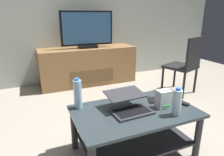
{
  "coord_description": "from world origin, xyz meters",
  "views": [
    {
      "loc": [
        -0.82,
        -1.4,
        1.28
      ],
      "look_at": [
        0.0,
        0.5,
        0.6
      ],
      "focal_mm": 32.28,
      "sensor_mm": 36.0,
      "label": 1
    }
  ],
  "objects_px": {
    "soundbar_remote": "(180,103)",
    "water_bottle_near": "(177,102)",
    "media_cabinet": "(88,66)",
    "television": "(87,30)",
    "laptop": "(129,104)",
    "coffee_table": "(134,124)",
    "cell_phone": "(152,100)",
    "router_box": "(163,99)",
    "tv_remote": "(165,99)",
    "water_bottle_far": "(78,94)",
    "dining_chair": "(186,63)"
  },
  "relations": [
    {
      "from": "media_cabinet",
      "to": "television",
      "type": "distance_m",
      "value": 0.65
    },
    {
      "from": "tv_remote",
      "to": "router_box",
      "type": "bearing_deg",
      "value": -121.9
    },
    {
      "from": "water_bottle_far",
      "to": "cell_phone",
      "type": "height_order",
      "value": "water_bottle_far"
    },
    {
      "from": "router_box",
      "to": "water_bottle_near",
      "type": "bearing_deg",
      "value": -87.34
    },
    {
      "from": "coffee_table",
      "to": "television",
      "type": "relative_size",
      "value": 1.15
    },
    {
      "from": "television",
      "to": "cell_phone",
      "type": "distance_m",
      "value": 2.05
    },
    {
      "from": "router_box",
      "to": "tv_remote",
      "type": "bearing_deg",
      "value": 45.23
    },
    {
      "from": "coffee_table",
      "to": "water_bottle_near",
      "type": "xyz_separation_m",
      "value": [
        0.27,
        -0.22,
        0.26
      ]
    },
    {
      "from": "media_cabinet",
      "to": "television",
      "type": "relative_size",
      "value": 1.86
    },
    {
      "from": "dining_chair",
      "to": "soundbar_remote",
      "type": "xyz_separation_m",
      "value": [
        -1.01,
        -1.04,
        -0.06
      ]
    },
    {
      "from": "laptop",
      "to": "cell_phone",
      "type": "xyz_separation_m",
      "value": [
        0.31,
        0.09,
        -0.05
      ]
    },
    {
      "from": "soundbar_remote",
      "to": "coffee_table",
      "type": "bearing_deg",
      "value": 144.96
    },
    {
      "from": "television",
      "to": "soundbar_remote",
      "type": "relative_size",
      "value": 5.86
    },
    {
      "from": "water_bottle_near",
      "to": "cell_phone",
      "type": "distance_m",
      "value": 0.34
    },
    {
      "from": "television",
      "to": "cell_phone",
      "type": "height_order",
      "value": "television"
    },
    {
      "from": "television",
      "to": "water_bottle_near",
      "type": "bearing_deg",
      "value": -88.3
    },
    {
      "from": "tv_remote",
      "to": "water_bottle_far",
      "type": "bearing_deg",
      "value": -177.78
    },
    {
      "from": "dining_chair",
      "to": "water_bottle_near",
      "type": "relative_size",
      "value": 3.81
    },
    {
      "from": "coffee_table",
      "to": "media_cabinet",
      "type": "xyz_separation_m",
      "value": [
        0.2,
        2.11,
        0.03
      ]
    },
    {
      "from": "router_box",
      "to": "water_bottle_near",
      "type": "xyz_separation_m",
      "value": [
        0.01,
        -0.17,
        0.03
      ]
    },
    {
      "from": "television",
      "to": "router_box",
      "type": "xyz_separation_m",
      "value": [
        0.06,
        -2.14,
        -0.45
      ]
    },
    {
      "from": "router_box",
      "to": "water_bottle_far",
      "type": "xyz_separation_m",
      "value": [
        -0.71,
        0.29,
        0.05
      ]
    },
    {
      "from": "television",
      "to": "water_bottle_near",
      "type": "xyz_separation_m",
      "value": [
        0.07,
        -2.31,
        -0.41
      ]
    },
    {
      "from": "cell_phone",
      "to": "router_box",
      "type": "bearing_deg",
      "value": -60.65
    },
    {
      "from": "media_cabinet",
      "to": "water_bottle_near",
      "type": "xyz_separation_m",
      "value": [
        0.07,
        -2.33,
        0.23
      ]
    },
    {
      "from": "media_cabinet",
      "to": "cell_phone",
      "type": "height_order",
      "value": "media_cabinet"
    },
    {
      "from": "laptop",
      "to": "soundbar_remote",
      "type": "bearing_deg",
      "value": -7.98
    },
    {
      "from": "coffee_table",
      "to": "cell_phone",
      "type": "xyz_separation_m",
      "value": [
        0.25,
        0.11,
        0.15
      ]
    },
    {
      "from": "laptop",
      "to": "water_bottle_near",
      "type": "distance_m",
      "value": 0.4
    },
    {
      "from": "coffee_table",
      "to": "router_box",
      "type": "xyz_separation_m",
      "value": [
        0.26,
        -0.05,
        0.22
      ]
    },
    {
      "from": "television",
      "to": "laptop",
      "type": "distance_m",
      "value": 2.15
    },
    {
      "from": "media_cabinet",
      "to": "router_box",
      "type": "relative_size",
      "value": 10.63
    },
    {
      "from": "laptop",
      "to": "water_bottle_near",
      "type": "bearing_deg",
      "value": -35.62
    },
    {
      "from": "coffee_table",
      "to": "media_cabinet",
      "type": "bearing_deg",
      "value": 84.51
    },
    {
      "from": "media_cabinet",
      "to": "television",
      "type": "height_order",
      "value": "television"
    },
    {
      "from": "coffee_table",
      "to": "tv_remote",
      "type": "height_order",
      "value": "tv_remote"
    },
    {
      "from": "water_bottle_near",
      "to": "soundbar_remote",
      "type": "relative_size",
      "value": 1.53
    },
    {
      "from": "router_box",
      "to": "television",
      "type": "bearing_deg",
      "value": 91.63
    },
    {
      "from": "coffee_table",
      "to": "water_bottle_far",
      "type": "relative_size",
      "value": 3.81
    },
    {
      "from": "water_bottle_far",
      "to": "cell_phone",
      "type": "bearing_deg",
      "value": -10.36
    },
    {
      "from": "soundbar_remote",
      "to": "water_bottle_near",
      "type": "bearing_deg",
      "value": -167.73
    },
    {
      "from": "soundbar_remote",
      "to": "dining_chair",
      "type": "bearing_deg",
      "value": 18.1
    },
    {
      "from": "coffee_table",
      "to": "laptop",
      "type": "xyz_separation_m",
      "value": [
        -0.05,
        0.01,
        0.2
      ]
    },
    {
      "from": "media_cabinet",
      "to": "television",
      "type": "xyz_separation_m",
      "value": [
        0.0,
        -0.02,
        0.64
      ]
    },
    {
      "from": "water_bottle_near",
      "to": "water_bottle_far",
      "type": "xyz_separation_m",
      "value": [
        -0.72,
        0.45,
        0.02
      ]
    },
    {
      "from": "cell_phone",
      "to": "soundbar_remote",
      "type": "xyz_separation_m",
      "value": [
        0.21,
        -0.17,
        0.01
      ]
    },
    {
      "from": "water_bottle_far",
      "to": "soundbar_remote",
      "type": "xyz_separation_m",
      "value": [
        0.91,
        -0.29,
        -0.13
      ]
    },
    {
      "from": "water_bottle_near",
      "to": "tv_remote",
      "type": "bearing_deg",
      "value": 67.77
    },
    {
      "from": "water_bottle_near",
      "to": "coffee_table",
      "type": "bearing_deg",
      "value": 141.07
    },
    {
      "from": "media_cabinet",
      "to": "cell_phone",
      "type": "distance_m",
      "value": 2.01
    }
  ]
}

